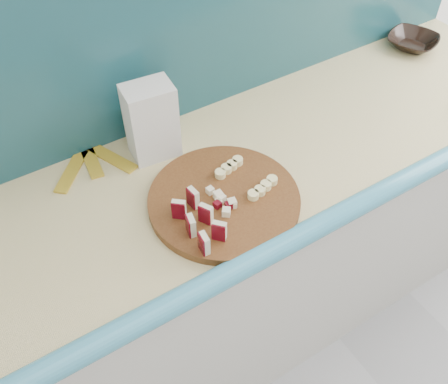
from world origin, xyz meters
name	(u,v)px	position (x,y,z in m)	size (l,w,h in m)	color
kitchen_counter	(240,254)	(0.10, 1.50, 0.46)	(2.20, 0.63, 0.91)	beige
backsplash	(190,37)	(0.10, 1.79, 1.16)	(2.20, 0.02, 0.50)	teal
cutting_board	(224,200)	(-0.04, 1.39, 0.92)	(0.40, 0.40, 0.02)	#46250F
apple_wedges	(198,220)	(-0.14, 1.34, 0.96)	(0.08, 0.18, 0.05)	beige
apple_chunks	(218,200)	(-0.06, 1.38, 0.94)	(0.07, 0.07, 0.02)	beige
banana_slices	(245,177)	(0.05, 1.42, 0.94)	(0.13, 0.16, 0.02)	#E7D78D
brown_bowl	(413,42)	(0.96, 1.68, 0.93)	(0.18, 0.18, 0.04)	black
flour_bag	(151,122)	(-0.10, 1.67, 1.02)	(0.13, 0.09, 0.23)	silver
canister	(137,120)	(-0.10, 1.76, 0.97)	(0.07, 0.07, 0.11)	white
banana_peel	(91,162)	(-0.27, 1.72, 0.91)	(0.24, 0.20, 0.01)	gold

